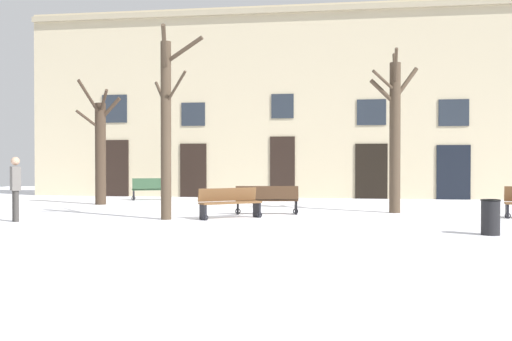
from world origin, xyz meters
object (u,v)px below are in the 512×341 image
Objects in this scene: streetlamp at (395,143)px; bench_far_corner at (152,189)px; tree_left_of_center at (395,130)px; bench_back_to_back_left at (230,202)px; bench_near_lamp at (267,199)px; litter_bin at (491,217)px; tree_right_of_center at (100,149)px; person_by_shop_door at (15,186)px; tree_foreground at (167,123)px.

bench_far_corner is (-9.87, 0.39, -1.86)m from streetlamp.
streetlamp is at bearing 85.54° from tree_left_of_center.
streetlamp reaches higher than bench_back_to_back_left.
bench_far_corner is 8.75m from bench_back_to_back_left.
litter_bin is at bearing 133.21° from bench_near_lamp.
litter_bin is at bearing -31.23° from tree_right_of_center.
person_by_shop_door reaches higher than bench_far_corner.
streetlamp is (0.34, 4.30, -0.26)m from tree_left_of_center.
bench_far_corner is (-5.66, 5.91, 0.00)m from bench_near_lamp.
bench_near_lamp is (6.71, -3.15, -1.61)m from tree_right_of_center.
person_by_shop_door reaches higher than bench_back_to_back_left.
tree_foreground reaches higher than bench_back_to_back_left.
tree_left_of_center is 2.99× the size of bench_back_to_back_left.
tree_foreground reaches higher than tree_left_of_center.
bench_near_lamp is at bearing 142.36° from litter_bin.
bench_back_to_back_left is at bearing -150.96° from tree_left_of_center.
bench_near_lamp is 1.13× the size of person_by_shop_door.
bench_far_corner is at bearing 111.54° from tree_foreground.
tree_foreground is 3.92m from bench_near_lamp.
tree_right_of_center is 3.36m from bench_far_corner.
tree_right_of_center is at bearing 128.98° from tree_foreground.
tree_foreground is 1.15× the size of tree_right_of_center.
streetlamp is at bearing 154.45° from bench_far_corner.
streetlamp is 2.19× the size of person_by_shop_door.
litter_bin is 0.40× the size of bench_near_lamp.
streetlamp is at bearing 12.22° from tree_right_of_center.
streetlamp is 2.22× the size of bench_back_to_back_left.
tree_foreground is 3.03× the size of bench_back_to_back_left.
bench_far_corner reaches higher than bench_back_to_back_left.
tree_left_of_center is 2.95× the size of person_by_shop_door.
litter_bin is 11.97m from person_by_shop_door.
bench_back_to_back_left is at bearing 67.02° from person_by_shop_door.
bench_near_lamp is at bearing 38.50° from tree_foreground.
person_by_shop_door reaches higher than litter_bin.
tree_foreground is at bearing 164.34° from litter_bin.
streetlamp is 10.07m from litter_bin.
tree_left_of_center is 6.14m from litter_bin.
person_by_shop_door is (-10.24, -4.40, -1.62)m from tree_left_of_center.
bench_back_to_back_left is (-5.08, -6.94, -1.87)m from streetlamp.
bench_far_corner is 9.13m from person_by_shop_door.
tree_right_of_center is at bearing -167.78° from streetlamp.
litter_bin is at bearing -82.28° from streetlamp.
streetlamp is at bearing -136.52° from bench_near_lamp.
bench_back_to_back_left is (4.79, -7.33, -0.01)m from bench_far_corner.
bench_back_to_back_left is 0.99× the size of person_by_shop_door.
tree_right_of_center is 7.59m from bench_near_lamp.
bench_far_corner is at bearing 153.81° from tree_left_of_center.
bench_near_lamp is at bearing 21.28° from bench_back_to_back_left.
person_by_shop_door is (-3.84, -1.17, -1.71)m from tree_foreground.
person_by_shop_door is at bearing 62.25° from bench_far_corner.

